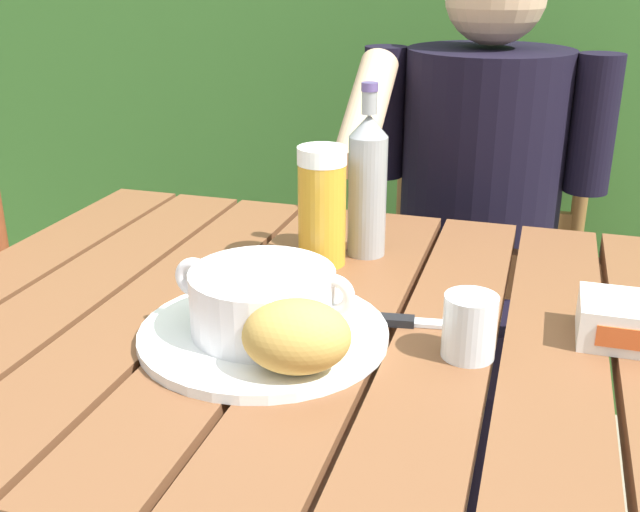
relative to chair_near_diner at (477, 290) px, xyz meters
name	(u,v)px	position (x,y,z in m)	size (l,w,h in m)	color
dining_table	(344,396)	(-0.10, -0.85, 0.20)	(1.12, 0.84, 0.78)	brown
hedge_backdrop	(493,11)	(-0.07, 0.61, 0.59)	(3.77, 0.84, 2.12)	#3B6D2B
chair_near_diner	(477,290)	(0.00, 0.00, 0.00)	(0.46, 0.43, 0.91)	brown
person_eating	(476,206)	(0.00, -0.20, 0.27)	(0.48, 0.47, 1.24)	black
serving_plate	(264,333)	(-0.18, -0.93, 0.32)	(0.29, 0.29, 0.01)	white
soup_bowl	(263,299)	(-0.18, -0.93, 0.37)	(0.22, 0.17, 0.08)	white
bread_roll	(297,336)	(-0.11, -1.01, 0.37)	(0.13, 0.11, 0.08)	#C09444
beer_glass	(322,206)	(-0.18, -0.69, 0.40)	(0.07, 0.07, 0.17)	gold
beer_bottle	(367,184)	(-0.12, -0.63, 0.43)	(0.06, 0.06, 0.25)	gray
water_glass_small	(470,326)	(0.06, -0.91, 0.35)	(0.06, 0.06, 0.07)	silver
butter_tub	(634,322)	(0.24, -0.82, 0.34)	(0.12, 0.09, 0.05)	white
table_knife	(412,321)	(-0.01, -0.85, 0.32)	(0.16, 0.04, 0.01)	silver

